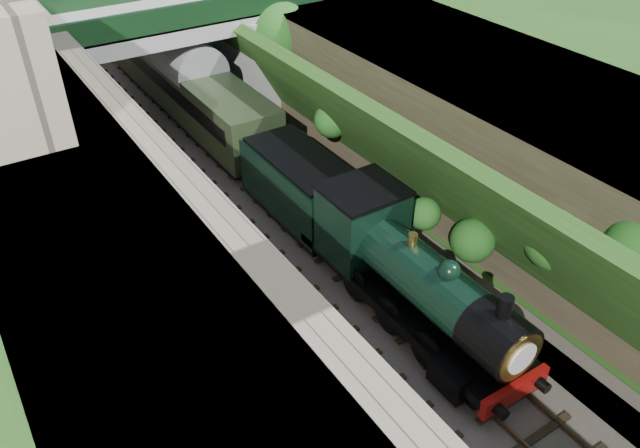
% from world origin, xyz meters
% --- Properties ---
extents(ground, '(160.00, 160.00, 0.00)m').
position_xyz_m(ground, '(0.00, 0.00, 0.00)').
color(ground, '#1E4714').
rests_on(ground, ground).
extents(trackbed, '(10.00, 90.00, 0.20)m').
position_xyz_m(trackbed, '(0.00, 20.00, 0.10)').
color(trackbed, '#473F38').
rests_on(trackbed, ground).
extents(retaining_wall, '(1.00, 90.00, 7.00)m').
position_xyz_m(retaining_wall, '(-5.50, 20.00, 3.50)').
color(retaining_wall, '#756B56').
rests_on(retaining_wall, ground).
extents(street_plateau_right, '(8.00, 90.00, 6.25)m').
position_xyz_m(street_plateau_right, '(9.50, 20.00, 3.12)').
color(street_plateau_right, '#262628').
rests_on(street_plateau_right, ground).
extents(embankment_slope, '(4.11, 90.00, 6.36)m').
position_xyz_m(embankment_slope, '(5.04, 18.14, 2.82)').
color(embankment_slope, '#1E4714').
rests_on(embankment_slope, ground).
extents(track_left, '(2.50, 90.00, 0.20)m').
position_xyz_m(track_left, '(-2.00, 20.00, 0.25)').
color(track_left, black).
rests_on(track_left, trackbed).
extents(track_right, '(2.50, 90.00, 0.20)m').
position_xyz_m(track_right, '(1.20, 20.00, 0.25)').
color(track_right, black).
rests_on(track_right, trackbed).
extents(road_bridge, '(16.00, 6.40, 7.25)m').
position_xyz_m(road_bridge, '(0.94, 24.00, 4.08)').
color(road_bridge, gray).
rests_on(road_bridge, ground).
extents(tree, '(3.60, 3.80, 6.60)m').
position_xyz_m(tree, '(5.91, 21.35, 4.65)').
color(tree, black).
rests_on(tree, ground).
extents(locomotive, '(3.10, 10.22, 3.83)m').
position_xyz_m(locomotive, '(1.20, 4.21, 1.89)').
color(locomotive, black).
rests_on(locomotive, trackbed).
extents(tender, '(2.70, 6.00, 3.05)m').
position_xyz_m(tender, '(1.20, 11.58, 1.62)').
color(tender, black).
rests_on(tender, trackbed).
extents(coach_front, '(2.90, 18.00, 3.70)m').
position_xyz_m(coach_front, '(1.20, 24.18, 2.05)').
color(coach_front, black).
rests_on(coach_front, trackbed).
extents(coach_middle, '(2.90, 18.00, 3.70)m').
position_xyz_m(coach_middle, '(1.20, 42.98, 2.05)').
color(coach_middle, black).
rests_on(coach_middle, trackbed).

